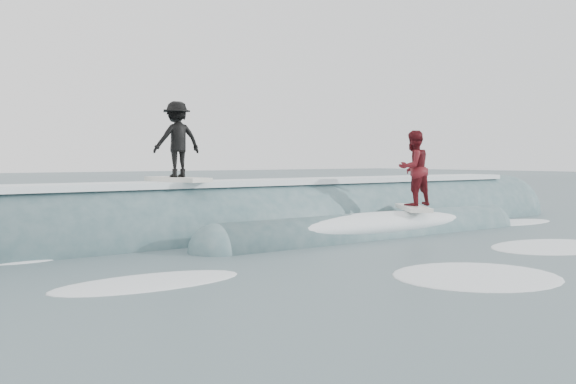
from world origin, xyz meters
TOP-DOWN VIEW (x-y plane):
  - ground at (0.00, 0.00)m, footprint 160.00×160.00m
  - breaking_wave at (0.22, 3.10)m, footprint 22.71×4.09m
  - surfer_black at (-2.46, 3.37)m, footprint 1.15×2.05m
  - surfer_red at (3.12, 1.17)m, footprint 1.60×1.95m
  - whitewater at (1.68, -1.83)m, footprint 16.10×8.69m
  - far_swells at (-0.94, 17.65)m, footprint 43.05×8.65m

SIDE VIEW (x-z plane):
  - ground at x=0.00m, z-range 0.00..0.00m
  - whitewater at x=1.68m, z-range -0.05..0.05m
  - far_swells at x=-0.94m, z-range -0.40..0.40m
  - breaking_wave at x=0.22m, z-range -1.28..1.34m
  - surfer_red at x=3.12m, z-range 0.57..2.60m
  - surfer_black at x=-2.46m, z-range 1.36..3.21m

